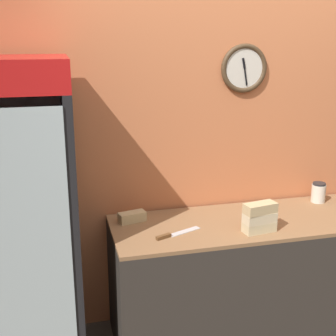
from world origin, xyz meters
TOP-DOWN VIEW (x-y plane):
  - wall_back at (0.00, 1.26)m, footprint 5.20×0.09m
  - prep_counter at (0.00, 0.88)m, footprint 1.84×0.66m
  - beverage_cooler at (-1.50, 0.94)m, footprint 0.74×0.64m
  - sandwich_stack_bottom at (0.00, 0.69)m, footprint 0.22×0.12m
  - sandwich_stack_middle at (0.00, 0.69)m, footprint 0.22×0.12m
  - sandwich_stack_top at (0.00, 0.69)m, footprint 0.22×0.13m
  - sandwich_flat_left at (-0.76, 1.05)m, footprint 0.19×0.12m
  - chefs_knife at (-0.55, 0.77)m, footprint 0.32×0.16m
  - condiment_jar at (0.66, 1.09)m, footprint 0.10×0.10m

SIDE VIEW (x-z plane):
  - prep_counter at x=0.00m, z-range 0.00..0.86m
  - chefs_knife at x=-0.55m, z-range 0.86..0.88m
  - sandwich_stack_bottom at x=0.00m, z-range 0.86..0.93m
  - sandwich_flat_left at x=-0.76m, z-range 0.86..0.93m
  - condiment_jar at x=0.66m, z-range 0.86..1.01m
  - sandwich_stack_middle at x=0.00m, z-range 0.93..0.99m
  - sandwich_stack_top at x=0.00m, z-range 0.99..1.05m
  - beverage_cooler at x=-1.50m, z-range 0.09..2.05m
  - wall_back at x=0.00m, z-range 0.00..2.70m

